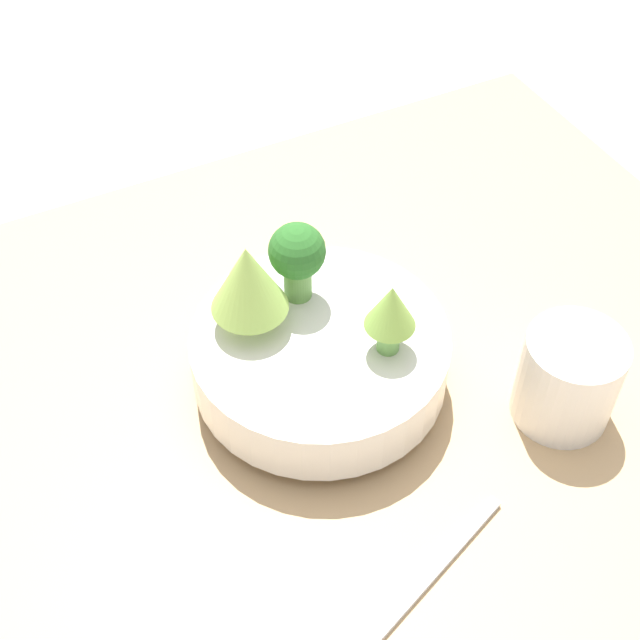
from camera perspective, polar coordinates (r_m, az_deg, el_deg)
The scene contains 8 objects.
ground_plane at distance 0.85m, azimuth 1.92°, elevation -7.66°, with size 6.00×6.00×0.00m, color silver.
table at distance 0.83m, azimuth 1.96°, elevation -6.71°, with size 0.91×0.80×0.05m.
bowl at distance 0.80m, azimuth 0.00°, elevation -2.34°, with size 0.23×0.23×0.07m.
romanesco_piece_near at distance 0.74m, azimuth 4.44°, elevation 0.78°, with size 0.04×0.04×0.07m.
romanesco_piece_far at distance 0.75m, azimuth -4.64°, elevation 2.59°, with size 0.07×0.07×0.09m.
broccoli_floret_back at distance 0.78m, azimuth -1.47°, elevation 4.15°, with size 0.05×0.05×0.08m.
cup at distance 0.81m, azimuth 15.60°, elevation -3.63°, with size 0.09×0.09×0.09m.
fork at distance 0.73m, azimuth 6.76°, elevation -16.23°, with size 0.18×0.08×0.01m.
Camera 1 is at (-0.24, -0.42, 0.70)m, focal length 50.00 mm.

